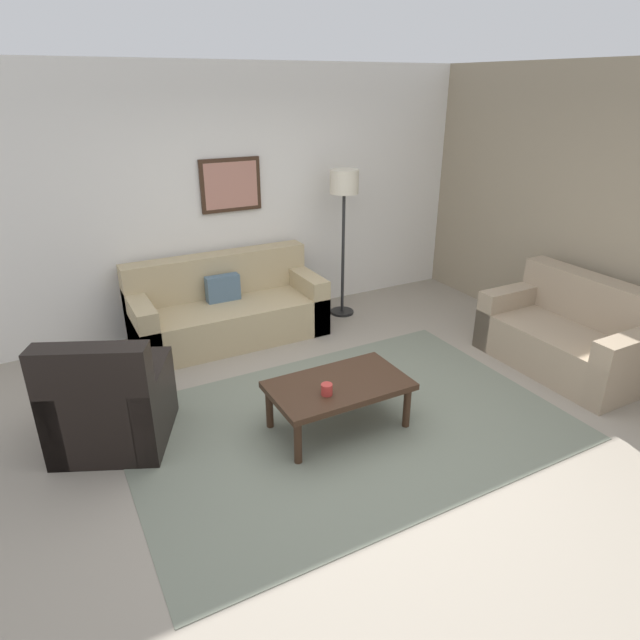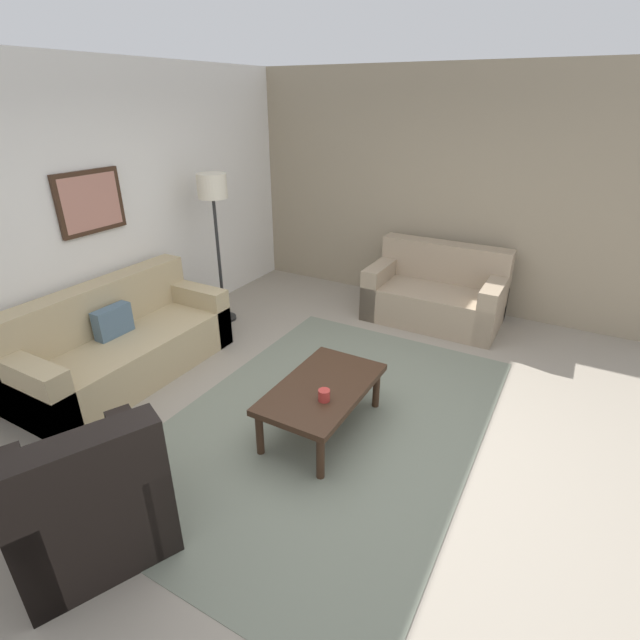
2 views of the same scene
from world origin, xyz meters
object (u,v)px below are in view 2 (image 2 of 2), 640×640
at_px(couch_main, 119,345).
at_px(couch_loveseat, 436,295).
at_px(cup, 324,395).
at_px(lamp_standing, 214,202).
at_px(armchair_leather, 90,509).
at_px(framed_artwork, 91,202).
at_px(coffee_table, 322,391).

height_order(couch_main, couch_loveseat, same).
distance_m(couch_main, cup, 2.23).
bearing_deg(lamp_standing, armchair_leather, -153.50).
distance_m(armchair_leather, cup, 1.65).
xyz_separation_m(couch_main, framed_artwork, (0.29, 0.40, 1.27)).
bearing_deg(armchair_leather, cup, -26.17).
bearing_deg(couch_main, armchair_leather, -133.93).
xyz_separation_m(coffee_table, lamp_standing, (1.24, 2.05, 1.05)).
distance_m(couch_main, lamp_standing, 1.82).
distance_m(couch_loveseat, coffee_table, 2.55).
xyz_separation_m(couch_loveseat, cup, (-2.71, 0.04, 0.16)).
bearing_deg(coffee_table, framed_artwork, 87.97).
bearing_deg(framed_artwork, coffee_table, -92.03).
bearing_deg(coffee_table, lamp_standing, 58.81).
relative_size(couch_main, cup, 22.90).
xyz_separation_m(couch_main, lamp_standing, (1.44, -0.06, 1.11)).
height_order(cup, framed_artwork, framed_artwork).
relative_size(couch_loveseat, coffee_table, 1.39).
distance_m(couch_main, framed_artwork, 1.36).
height_order(couch_loveseat, coffee_table, couch_loveseat).
height_order(couch_loveseat, armchair_leather, armchair_leather).
bearing_deg(armchair_leather, coffee_table, -20.54).
bearing_deg(framed_artwork, cup, -95.59).
distance_m(couch_main, coffee_table, 2.12).
relative_size(armchair_leather, framed_artwork, 1.57).
xyz_separation_m(couch_main, coffee_table, (0.20, -2.11, 0.06)).
relative_size(couch_loveseat, lamp_standing, 0.90).
height_order(couch_main, coffee_table, couch_main).
distance_m(couch_main, armchair_leather, 2.08).
bearing_deg(couch_loveseat, couch_main, 140.49).
distance_m(lamp_standing, framed_artwork, 1.25).
relative_size(armchair_leather, coffee_table, 0.96).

